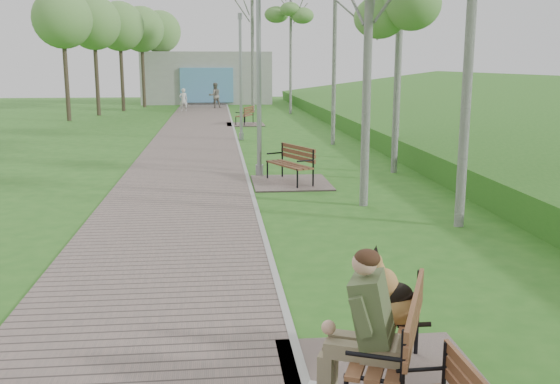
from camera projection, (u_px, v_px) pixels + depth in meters
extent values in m
cube|color=#6F605A|center=(190.00, 157.00, 21.34)|extent=(3.50, 67.00, 0.04)
cube|color=#999993|center=(241.00, 156.00, 21.51)|extent=(0.10, 67.00, 0.05)
cube|color=#9E9E99|center=(207.00, 78.00, 49.69)|extent=(10.00, 5.00, 4.00)
cube|color=#5793C2|center=(207.00, 85.00, 47.26)|extent=(4.00, 0.20, 2.60)
cube|color=brown|center=(385.00, 341.00, 6.09)|extent=(1.13, 1.77, 0.05)
cube|color=brown|center=(414.00, 315.00, 5.95)|extent=(0.70, 1.59, 0.37)
cube|color=#6F605A|center=(291.00, 183.00, 16.69)|extent=(2.04, 2.26, 0.04)
cube|color=brown|center=(289.00, 165.00, 16.58)|extent=(1.16, 1.76, 0.05)
cube|color=brown|center=(298.00, 153.00, 16.65)|extent=(0.73, 1.57, 0.37)
cube|color=#6F605A|center=(245.00, 124.00, 32.43)|extent=(1.93, 2.15, 0.04)
cube|color=brown|center=(244.00, 116.00, 32.33)|extent=(1.02, 1.68, 0.04)
cube|color=brown|center=(249.00, 110.00, 32.21)|extent=(0.61, 1.52, 0.35)
cylinder|color=gray|center=(259.00, 170.00, 17.72)|extent=(0.22, 0.22, 0.33)
cylinder|color=gray|center=(259.00, 77.00, 17.19)|extent=(0.13, 0.13, 5.58)
cylinder|color=gray|center=(241.00, 136.00, 26.08)|extent=(0.20, 0.20, 0.30)
cylinder|color=gray|center=(241.00, 80.00, 25.60)|extent=(0.12, 0.12, 4.96)
cylinder|color=gray|center=(240.00, 16.00, 25.09)|extent=(0.18, 0.18, 0.25)
imported|color=silver|center=(183.00, 100.00, 40.85)|extent=(0.63, 0.49, 1.53)
imported|color=gray|center=(215.00, 96.00, 43.79)|extent=(1.05, 0.93, 1.79)
cylinder|color=silver|center=(368.00, 40.00, 13.38)|extent=(0.17, 0.17, 7.32)
cylinder|color=silver|center=(368.00, 58.00, 16.77)|extent=(0.16, 0.16, 6.58)
cylinder|color=silver|center=(401.00, 2.00, 19.75)|extent=(0.20, 0.20, 10.14)
cylinder|color=silver|center=(335.00, 34.00, 23.82)|extent=(0.16, 0.16, 8.48)
cylinder|color=silver|center=(291.00, 43.00, 38.54)|extent=(0.15, 0.15, 8.76)
cylinder|color=silver|center=(252.00, 37.00, 39.70)|extent=(0.20, 0.20, 9.58)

